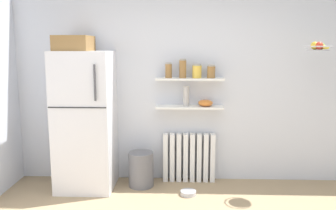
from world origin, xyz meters
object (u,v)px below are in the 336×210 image
object	(u,v)px
storage_jar_1	(183,68)
vase	(186,96)
storage_jar_2	(197,71)
storage_jar_3	(211,71)
pet_food_bowl	(189,193)
shelf_bowl	(206,103)
hanging_fruit_basket	(318,47)
storage_jar_0	(169,70)
radiator	(189,157)
refrigerator	(85,118)
trash_bin	(141,169)

from	to	relation	value
storage_jar_1	vase	distance (m)	0.35
storage_jar_2	storage_jar_3	bearing A→B (deg)	-0.00
storage_jar_2	pet_food_bowl	xyz separation A→B (m)	(-0.10, -0.42, -1.40)
vase	pet_food_bowl	size ratio (longest dim) A/B	1.35
shelf_bowl	vase	bearing A→B (deg)	180.00
storage_jar_2	hanging_fruit_basket	distance (m)	1.40
storage_jar_0	storage_jar_1	xyz separation A→B (m)	(0.17, 0.00, 0.02)
storage_jar_0	storage_jar_1	world-z (taller)	storage_jar_1
radiator	hanging_fruit_basket	xyz separation A→B (m)	(1.43, -0.32, 1.41)
refrigerator	trash_bin	bearing A→B (deg)	3.86
refrigerator	storage_jar_1	bearing A→B (deg)	10.06
storage_jar_3	vase	bearing A→B (deg)	180.00
shelf_bowl	hanging_fruit_basket	xyz separation A→B (m)	(1.23, -0.29, 0.69)
storage_jar_0	trash_bin	world-z (taller)	storage_jar_0
storage_jar_0	shelf_bowl	size ratio (longest dim) A/B	1.04
storage_jar_0	storage_jar_3	xyz separation A→B (m)	(0.52, -0.00, -0.01)
vase	pet_food_bowl	world-z (taller)	vase
storage_jar_0	vase	size ratio (longest dim) A/B	0.76
refrigerator	storage_jar_2	xyz separation A→B (m)	(1.35, 0.21, 0.55)
storage_jar_3	storage_jar_0	bearing A→B (deg)	180.00
storage_jar_3	vase	world-z (taller)	storage_jar_3
trash_bin	pet_food_bowl	xyz separation A→B (m)	(0.59, -0.26, -0.19)
shelf_bowl	pet_food_bowl	world-z (taller)	shelf_bowl
refrigerator	storage_jar_1	size ratio (longest dim) A/B	7.87
trash_bin	storage_jar_1	bearing A→B (deg)	17.81
radiator	shelf_bowl	bearing A→B (deg)	-8.55
storage_jar_3	refrigerator	bearing A→B (deg)	-172.20
storage_jar_3	shelf_bowl	xyz separation A→B (m)	(-0.06, 0.00, -0.39)
refrigerator	pet_food_bowl	xyz separation A→B (m)	(1.26, -0.21, -0.85)
storage_jar_0	storage_jar_2	xyz separation A→B (m)	(0.35, -0.00, -0.01)
radiator	trash_bin	bearing A→B (deg)	-162.02
vase	trash_bin	world-z (taller)	vase
storage_jar_1	shelf_bowl	xyz separation A→B (m)	(0.29, -0.00, -0.43)
radiator	storage_jar_1	world-z (taller)	storage_jar_1
refrigerator	shelf_bowl	size ratio (longest dim) A/B	10.10
refrigerator	vase	world-z (taller)	refrigerator
vase	radiator	bearing A→B (deg)	35.02
refrigerator	storage_jar_0	xyz separation A→B (m)	(1.01, 0.21, 0.56)
storage_jar_0	storage_jar_1	size ratio (longest dim) A/B	0.81
storage_jar_1	storage_jar_3	world-z (taller)	storage_jar_1
storage_jar_0	radiator	bearing A→B (deg)	6.53
radiator	storage_jar_3	bearing A→B (deg)	-6.53
trash_bin	refrigerator	bearing A→B (deg)	-176.14
radiator	storage_jar_0	world-z (taller)	storage_jar_0
shelf_bowl	trash_bin	world-z (taller)	shelf_bowl
radiator	hanging_fruit_basket	bearing A→B (deg)	-12.81
refrigerator	storage_jar_3	xyz separation A→B (m)	(1.53, 0.21, 0.55)
storage_jar_2	vase	distance (m)	0.34
pet_food_bowl	storage_jar_1	bearing A→B (deg)	100.17
storage_jar_1	storage_jar_3	size ratio (longest dim) A/B	1.44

